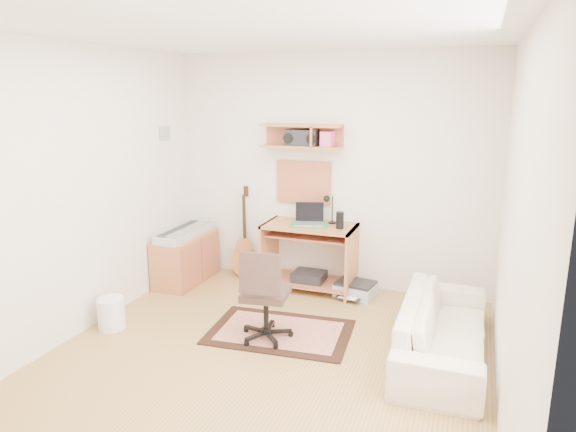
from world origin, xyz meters
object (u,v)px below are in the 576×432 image
(sofa, at_px, (444,320))
(task_chair, at_px, (266,294))
(cabinet, at_px, (186,258))
(printer, at_px, (356,289))
(desk, at_px, (309,257))

(sofa, bearing_deg, task_chair, 98.04)
(sofa, bearing_deg, cabinet, 74.17)
(sofa, bearing_deg, printer, 43.01)
(cabinet, relative_size, printer, 2.18)
(task_chair, height_order, cabinet, task_chair)
(desk, xyz_separation_m, cabinet, (-1.44, -0.24, -0.10))
(desk, bearing_deg, printer, -3.27)
(printer, bearing_deg, cabinet, -164.36)
(task_chair, distance_m, sofa, 1.53)
(cabinet, xyz_separation_m, printer, (1.98, 0.21, -0.19))
(printer, bearing_deg, sofa, -37.51)
(desk, relative_size, printer, 2.42)
(desk, distance_m, cabinet, 1.46)
(desk, bearing_deg, task_chair, -89.48)
(task_chair, height_order, printer, task_chair)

